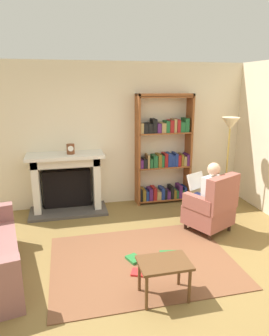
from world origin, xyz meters
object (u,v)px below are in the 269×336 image
Objects in this scene: seated_reader at (207,193)px; mantel_clock at (71,149)px; fireplace at (67,181)px; side_table at (164,267)px; floor_lamp at (230,132)px; armchair_reading at (212,207)px; bookshelf at (164,153)px.

mantel_clock is at bearing -56.84° from seated_reader.
fireplace is 7.91× the size of mantel_clock.
side_table is 0.33× the size of floor_lamp.
armchair_reading is 0.23m from seated_reader.
fireplace is 0.81× the size of floor_lamp.
seated_reader is at bearing -30.47° from mantel_clock.
bookshelf is 3.80× the size of side_table.
bookshelf reaches higher than fireplace.
seated_reader is (2.06, -1.21, -0.57)m from mantel_clock.
side_table is at bearing -70.49° from fireplace.
armchair_reading is (2.21, -1.42, -0.16)m from fireplace.
side_table is at bearing -107.97° from bookshelf.
armchair_reading is at bearing -129.14° from floor_lamp.
mantel_clock is 2.45m from seated_reader.
side_table is at bearing -71.70° from mantel_clock.
side_table is at bearing 24.06° from seated_reader.
fireplace is at bearing 169.63° from floor_lamp.
armchair_reading is 1.73× the size of side_table.
fireplace is 1.44× the size of armchair_reading.
mantel_clock is 0.10× the size of floor_lamp.
fireplace is 1.22× the size of seated_reader.
mantel_clock is (0.10, -0.10, 0.61)m from fireplace.
mantel_clock reaches higher than seated_reader.
side_table is (0.97, -2.74, -0.21)m from fireplace.
seated_reader is (2.15, -1.31, 0.04)m from fireplace.
floor_lamp is at bearing -161.13° from seated_reader.
seated_reader is at bearing -78.15° from bookshelf.
bookshelf reaches higher than seated_reader.
floor_lamp reaches higher than mantel_clock.
floor_lamp is at bearing -10.37° from fireplace.
mantel_clock is 2.87m from floor_lamp.
bookshelf is at bearing 1.09° from fireplace.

